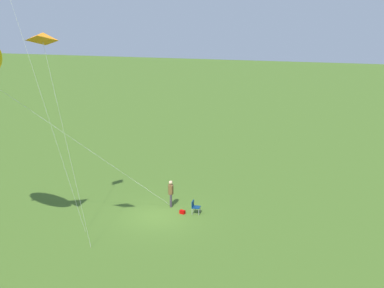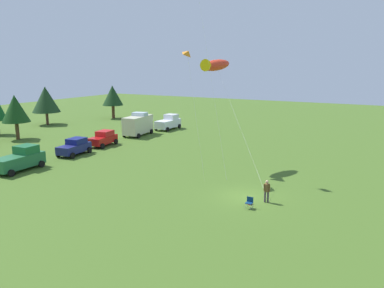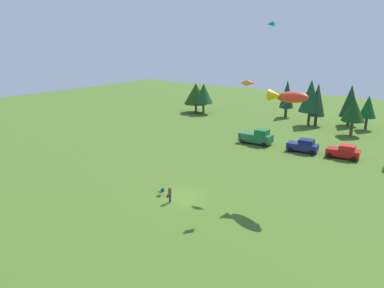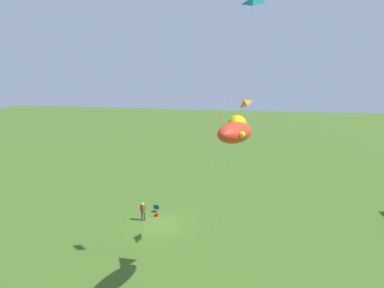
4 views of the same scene
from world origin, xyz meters
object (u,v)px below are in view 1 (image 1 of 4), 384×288
backpack_on_grass (182,212)px  person_kite_flyer (171,191)px  kite_delta_orange (43,38)px  folding_chair (195,206)px

backpack_on_grass → person_kite_flyer: bearing=-43.3°
person_kite_flyer → kite_delta_orange: 13.74m
person_kite_flyer → folding_chair: person_kite_flyer is taller
person_kite_flyer → kite_delta_orange: bearing=-129.2°
folding_chair → backpack_on_grass: size_ratio=2.56×
kite_delta_orange → person_kite_flyer: bearing=-111.2°
person_kite_flyer → kite_delta_orange: (3.34, 8.59, 10.19)m
backpack_on_grass → kite_delta_orange: bearing=60.4°
person_kite_flyer → backpack_on_grass: 1.65m
folding_chair → kite_delta_orange: kite_delta_orange is taller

